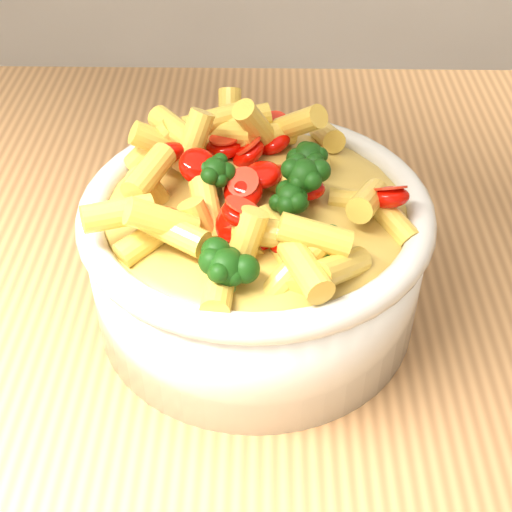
{
  "coord_description": "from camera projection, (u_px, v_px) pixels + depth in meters",
  "views": [
    {
      "loc": [
        -0.1,
        -0.49,
        1.33
      ],
      "look_at": [
        -0.1,
        -0.05,
        0.96
      ],
      "focal_mm": 50.0,
      "sensor_mm": 36.0,
      "label": 1
    }
  ],
  "objects": [
    {
      "name": "pasta_salad",
      "position": [
        256.0,
        180.0,
        0.52
      ],
      "size": [
        0.21,
        0.21,
        0.05
      ],
      "color": "#F3D44C",
      "rests_on": "serving_bowl"
    },
    {
      "name": "serving_bowl",
      "position": [
        256.0,
        255.0,
        0.57
      ],
      "size": [
        0.27,
        0.27,
        0.12
      ],
      "color": "silver",
      "rests_on": "table"
    },
    {
      "name": "table",
      "position": [
        361.0,
        344.0,
        0.71
      ],
      "size": [
        1.2,
        0.8,
        0.9
      ],
      "color": "tan",
      "rests_on": "ground"
    }
  ]
}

